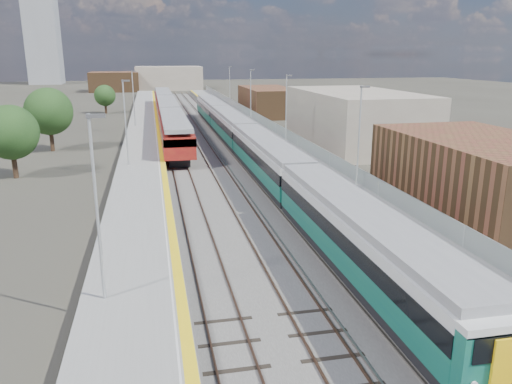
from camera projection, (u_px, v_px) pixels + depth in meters
name	position (u px, v px, depth m)	size (l,w,h in m)	color
ground	(218.00, 142.00, 62.22)	(320.00, 320.00, 0.00)	#47443A
ballast_bed	(198.00, 140.00, 64.13)	(10.50, 155.00, 0.06)	#565451
tracks	(201.00, 137.00, 65.81)	(8.96, 160.00, 0.17)	#4C3323
platform_right	(255.00, 134.00, 65.47)	(4.70, 155.00, 8.52)	slate
platform_left	(144.00, 138.00, 62.65)	(4.30, 155.00, 8.52)	slate
buildings	(111.00, 54.00, 139.38)	(72.00, 185.50, 40.00)	brown
green_train	(246.00, 139.00, 51.25)	(2.83, 78.86, 3.12)	black
red_train	(168.00, 112.00, 75.00)	(3.05, 61.87, 3.86)	black
tree_a	(10.00, 132.00, 43.28)	(4.77, 4.77, 6.46)	#382619
tree_b	(49.00, 112.00, 55.45)	(5.24, 5.24, 7.10)	#382619
tree_c	(105.00, 96.00, 91.83)	(3.86, 3.86, 5.23)	#382619
tree_d	(340.00, 102.00, 74.81)	(4.28, 4.28, 5.81)	#382619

